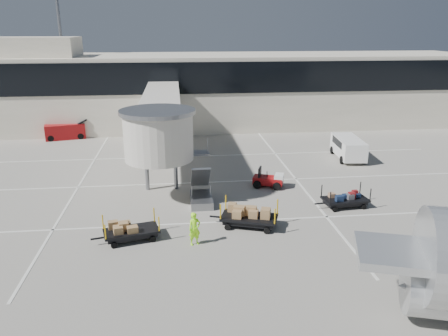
{
  "coord_description": "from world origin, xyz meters",
  "views": [
    {
      "loc": [
        -2.85,
        -21.32,
        10.88
      ],
      "look_at": [
        0.21,
        6.14,
        2.0
      ],
      "focal_mm": 35.0,
      "sensor_mm": 36.0,
      "label": 1
    }
  ],
  "objects_px": {
    "suitcase_cart": "(345,200)",
    "minivan": "(348,146)",
    "ground_worker": "(195,229)",
    "belt_loader": "(66,131)",
    "box_cart_near": "(248,217)",
    "baggage_tug": "(269,180)",
    "box_cart_far": "(131,231)"
  },
  "relations": [
    {
      "from": "ground_worker",
      "to": "belt_loader",
      "type": "relative_size",
      "value": 0.41
    },
    {
      "from": "box_cart_far",
      "to": "ground_worker",
      "type": "distance_m",
      "value": 3.5
    },
    {
      "from": "box_cart_near",
      "to": "ground_worker",
      "type": "height_order",
      "value": "ground_worker"
    },
    {
      "from": "baggage_tug",
      "to": "ground_worker",
      "type": "relative_size",
      "value": 1.31
    },
    {
      "from": "minivan",
      "to": "baggage_tug",
      "type": "bearing_deg",
      "value": -137.57
    },
    {
      "from": "box_cart_near",
      "to": "box_cart_far",
      "type": "xyz_separation_m",
      "value": [
        -6.48,
        -0.93,
        -0.1
      ]
    },
    {
      "from": "box_cart_near",
      "to": "minivan",
      "type": "height_order",
      "value": "minivan"
    },
    {
      "from": "belt_loader",
      "to": "suitcase_cart",
      "type": "bearing_deg",
      "value": -56.63
    },
    {
      "from": "ground_worker",
      "to": "belt_loader",
      "type": "distance_m",
      "value": 27.41
    },
    {
      "from": "box_cart_near",
      "to": "belt_loader",
      "type": "xyz_separation_m",
      "value": [
        -15.21,
        22.79,
        0.15
      ]
    },
    {
      "from": "minivan",
      "to": "belt_loader",
      "type": "bearing_deg",
      "value": 163.96
    },
    {
      "from": "box_cart_far",
      "to": "belt_loader",
      "type": "xyz_separation_m",
      "value": [
        -8.72,
        23.72,
        0.25
      ]
    },
    {
      "from": "minivan",
      "to": "box_cart_far",
      "type": "bearing_deg",
      "value": -136.86
    },
    {
      "from": "belt_loader",
      "to": "box_cart_near",
      "type": "bearing_deg",
      "value": -69.54
    },
    {
      "from": "minivan",
      "to": "ground_worker",
      "type": "bearing_deg",
      "value": -128.98
    },
    {
      "from": "box_cart_near",
      "to": "minivan",
      "type": "xyz_separation_m",
      "value": [
        10.92,
        12.78,
        0.46
      ]
    },
    {
      "from": "ground_worker",
      "to": "minivan",
      "type": "distance_m",
      "value": 20.25
    },
    {
      "from": "box_cart_near",
      "to": "belt_loader",
      "type": "height_order",
      "value": "belt_loader"
    },
    {
      "from": "box_cart_far",
      "to": "belt_loader",
      "type": "height_order",
      "value": "belt_loader"
    },
    {
      "from": "suitcase_cart",
      "to": "belt_loader",
      "type": "xyz_separation_m",
      "value": [
        -21.8,
        20.6,
        0.3
      ]
    },
    {
      "from": "baggage_tug",
      "to": "box_cart_far",
      "type": "relative_size",
      "value": 0.65
    },
    {
      "from": "ground_worker",
      "to": "minivan",
      "type": "height_order",
      "value": "ground_worker"
    },
    {
      "from": "baggage_tug",
      "to": "box_cart_near",
      "type": "height_order",
      "value": "box_cart_near"
    },
    {
      "from": "suitcase_cart",
      "to": "belt_loader",
      "type": "relative_size",
      "value": 0.8
    },
    {
      "from": "belt_loader",
      "to": "ground_worker",
      "type": "bearing_deg",
      "value": -77.08
    },
    {
      "from": "suitcase_cart",
      "to": "minivan",
      "type": "height_order",
      "value": "minivan"
    },
    {
      "from": "box_cart_near",
      "to": "ground_worker",
      "type": "relative_size",
      "value": 2.21
    },
    {
      "from": "ground_worker",
      "to": "baggage_tug",
      "type": "bearing_deg",
      "value": 33.71
    },
    {
      "from": "suitcase_cart",
      "to": "ground_worker",
      "type": "relative_size",
      "value": 1.97
    },
    {
      "from": "baggage_tug",
      "to": "ground_worker",
      "type": "distance_m",
      "value": 9.99
    },
    {
      "from": "baggage_tug",
      "to": "belt_loader",
      "type": "xyz_separation_m",
      "value": [
        -17.79,
        16.41,
        0.26
      ]
    },
    {
      "from": "box_cart_far",
      "to": "ground_worker",
      "type": "bearing_deg",
      "value": -28.48
    }
  ]
}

